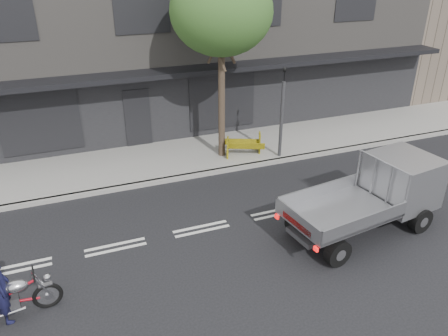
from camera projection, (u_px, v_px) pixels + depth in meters
ground at (201, 229)px, 12.37m from camera, size 80.00×80.00×0.00m
sidewalk at (162, 160)px, 16.27m from camera, size 32.00×3.20×0.15m
kerb at (173, 179)px, 14.93m from camera, size 32.00×0.20×0.15m
building_main at (122, 25)px, 20.04m from camera, size 26.00×10.00×8.00m
street_tree at (221, 12)px, 14.23m from camera, size 3.40×3.40×6.74m
traffic_light_pole at (282, 118)px, 15.78m from camera, size 0.12×0.12×3.50m
motorcycle at (13, 298)px, 9.18m from camera, size 1.98×0.57×1.02m
rider at (2, 290)px, 9.02m from camera, size 0.43×0.61×1.57m
flatbed_ute at (391, 186)px, 12.19m from camera, size 4.68×2.40×2.08m
construction_barrier at (246, 147)px, 16.23m from camera, size 1.50×1.07×0.78m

